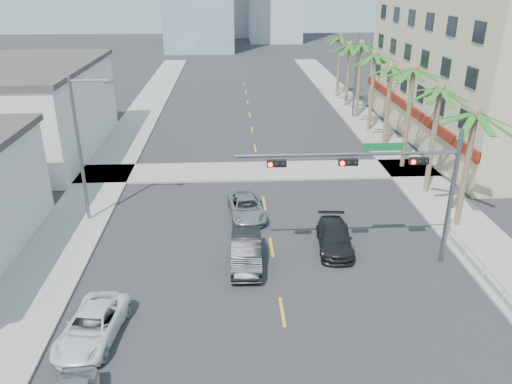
% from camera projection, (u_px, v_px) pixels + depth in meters
% --- Properties ---
extents(ground, '(260.00, 260.00, 0.00)m').
position_uv_depth(ground, '(293.00, 376.00, 19.20)').
color(ground, '#262628').
rests_on(ground, ground).
extents(sidewalk_right, '(4.00, 120.00, 0.15)m').
position_uv_depth(sidewalk_right, '(417.00, 177.00, 38.11)').
color(sidewalk_right, gray).
rests_on(sidewalk_right, ground).
extents(sidewalk_left, '(4.00, 120.00, 0.15)m').
position_uv_depth(sidewalk_left, '(99.00, 184.00, 36.92)').
color(sidewalk_left, gray).
rests_on(sidewalk_left, ground).
extents(sidewalk_cross, '(80.00, 4.00, 0.15)m').
position_uv_depth(sidewalk_cross, '(259.00, 171.00, 39.35)').
color(sidewalk_cross, gray).
rests_on(sidewalk_cross, ground).
extents(building_right, '(15.25, 28.00, 15.00)m').
position_uv_depth(building_right, '(498.00, 58.00, 44.85)').
color(building_right, '#C2B388').
rests_on(building_right, ground).
extents(building_left_far, '(11.00, 18.00, 7.20)m').
position_uv_depth(building_left_far, '(27.00, 112.00, 42.50)').
color(building_left_far, beige).
rests_on(building_left_far, ground).
extents(traffic_signal_mast, '(11.12, 0.54, 7.20)m').
position_uv_depth(traffic_signal_mast, '(392.00, 175.00, 24.78)').
color(traffic_signal_mast, slate).
rests_on(traffic_signal_mast, ground).
extents(palm_tree_0, '(4.80, 4.80, 7.80)m').
position_uv_depth(palm_tree_0, '(476.00, 114.00, 27.98)').
color(palm_tree_0, brown).
rests_on(palm_tree_0, ground).
extents(palm_tree_1, '(4.80, 4.80, 8.16)m').
position_uv_depth(palm_tree_1, '(440.00, 89.00, 32.62)').
color(palm_tree_1, brown).
rests_on(palm_tree_1, ground).
extents(palm_tree_2, '(4.80, 4.80, 8.52)m').
position_uv_depth(palm_tree_2, '(414.00, 70.00, 37.25)').
color(palm_tree_2, brown).
rests_on(palm_tree_2, ground).
extents(palm_tree_3, '(4.80, 4.80, 7.80)m').
position_uv_depth(palm_tree_3, '(392.00, 68.00, 42.29)').
color(palm_tree_3, brown).
rests_on(palm_tree_3, ground).
extents(palm_tree_4, '(4.80, 4.80, 8.16)m').
position_uv_depth(palm_tree_4, '(375.00, 55.00, 46.93)').
color(palm_tree_4, brown).
rests_on(palm_tree_4, ground).
extents(palm_tree_5, '(4.80, 4.80, 8.52)m').
position_uv_depth(palm_tree_5, '(362.00, 44.00, 51.56)').
color(palm_tree_5, brown).
rests_on(palm_tree_5, ground).
extents(palm_tree_6, '(4.80, 4.80, 7.80)m').
position_uv_depth(palm_tree_6, '(350.00, 45.00, 56.61)').
color(palm_tree_6, brown).
rests_on(palm_tree_6, ground).
extents(palm_tree_7, '(4.80, 4.80, 8.16)m').
position_uv_depth(palm_tree_7, '(341.00, 37.00, 61.24)').
color(palm_tree_7, brown).
rests_on(palm_tree_7, ground).
extents(streetlight_left, '(2.55, 0.25, 9.00)m').
position_uv_depth(streetlight_left, '(82.00, 144.00, 29.50)').
color(streetlight_left, slate).
rests_on(streetlight_left, ground).
extents(streetlight_right, '(2.55, 0.25, 9.00)m').
position_uv_depth(streetlight_right, '(354.00, 71.00, 52.61)').
color(streetlight_right, slate).
rests_on(streetlight_right, ground).
extents(guardrail, '(0.08, 8.08, 1.00)m').
position_uv_depth(guardrail, '(483.00, 270.00, 24.94)').
color(guardrail, silver).
rests_on(guardrail, ground).
extents(car_parked_far, '(2.73, 4.83, 1.27)m').
position_uv_depth(car_parked_far, '(92.00, 326.00, 20.94)').
color(car_parked_far, white).
rests_on(car_parked_far, ground).
extents(car_lane_left, '(1.71, 4.59, 1.50)m').
position_uv_depth(car_lane_left, '(246.00, 252.00, 26.39)').
color(car_lane_left, black).
rests_on(car_lane_left, ground).
extents(car_lane_center, '(2.53, 4.73, 1.26)m').
position_uv_depth(car_lane_center, '(246.00, 207.00, 31.81)').
color(car_lane_center, '#AAA9AE').
rests_on(car_lane_center, ground).
extents(car_lane_right, '(2.24, 4.67, 1.31)m').
position_uv_depth(car_lane_right, '(335.00, 238.00, 28.05)').
color(car_lane_right, black).
rests_on(car_lane_right, ground).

